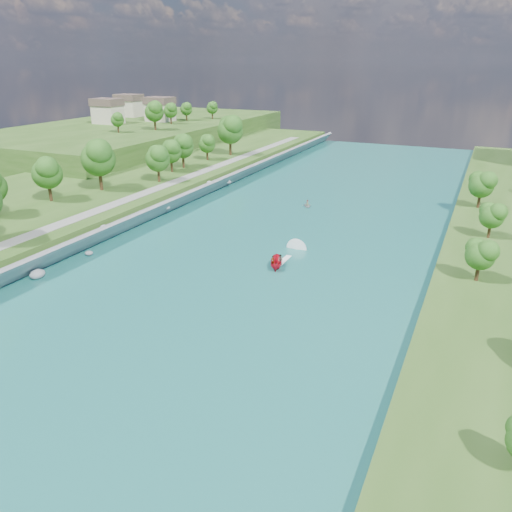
% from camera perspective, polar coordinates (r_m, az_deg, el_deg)
% --- Properties ---
extents(ground, '(260.00, 260.00, 0.00)m').
position_cam_1_polar(ground, '(68.56, -5.65, -4.24)').
color(ground, '#2D5119').
rests_on(ground, ground).
extents(river_water, '(55.00, 240.00, 0.10)m').
position_cam_1_polar(river_water, '(84.95, 1.12, 1.09)').
color(river_water, '#1A645C').
rests_on(river_water, ground).
extents(berm_west, '(45.00, 240.00, 3.50)m').
position_cam_1_polar(berm_west, '(113.18, -22.84, 5.52)').
color(berm_west, '#2D5119').
rests_on(berm_west, ground).
extents(ridge_west, '(60.00, 120.00, 9.00)m').
position_cam_1_polar(ridge_west, '(188.72, -13.14, 13.28)').
color(ridge_west, '#2D5119').
rests_on(ridge_west, ground).
extents(riprap_bank, '(4.22, 236.00, 4.05)m').
position_cam_1_polar(riprap_bank, '(96.47, -13.32, 4.12)').
color(riprap_bank, slate).
rests_on(riprap_bank, ground).
extents(riverside_path, '(3.00, 200.00, 0.10)m').
position_cam_1_polar(riverside_path, '(100.76, -16.12, 5.62)').
color(riverside_path, gray).
rests_on(riverside_path, berm_west).
extents(ridge_houses, '(29.50, 29.50, 8.40)m').
position_cam_1_polar(ridge_houses, '(195.45, -13.94, 16.09)').
color(ridge_houses, beige).
rests_on(ridge_houses, ridge_west).
extents(trees_west, '(17.35, 152.26, 13.47)m').
position_cam_1_polar(trees_west, '(96.76, -24.97, 7.31)').
color(trees_west, '#204D14').
rests_on(trees_west, berm_west).
extents(trees_ridge, '(12.21, 49.87, 10.55)m').
position_cam_1_polar(trees_ridge, '(175.74, -10.06, 15.87)').
color(trees_ridge, '#204D14').
rests_on(trees_ridge, ridge_west).
extents(motorboat, '(3.60, 19.12, 2.03)m').
position_cam_1_polar(motorboat, '(77.13, 2.71, -0.47)').
color(motorboat, red).
rests_on(motorboat, river_water).
extents(raft, '(3.03, 3.39, 1.48)m').
position_cam_1_polar(raft, '(108.93, 5.88, 5.81)').
color(raft, '#919499').
rests_on(raft, river_water).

